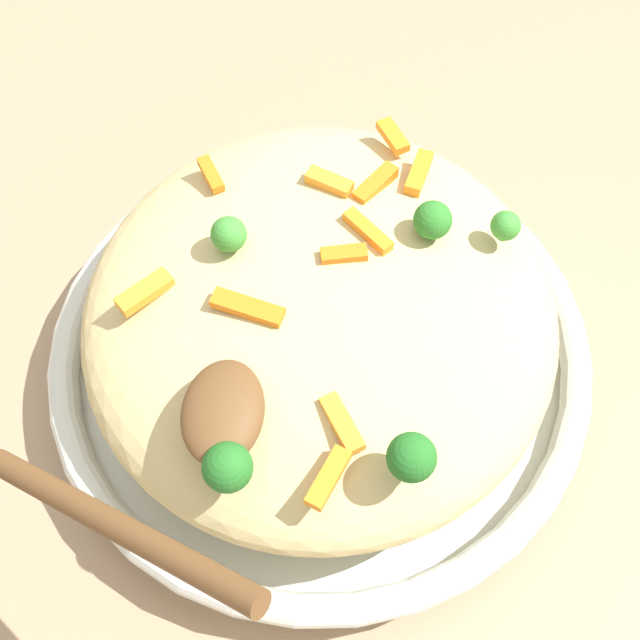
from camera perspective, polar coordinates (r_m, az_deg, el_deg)
ground_plane at (r=0.57m, az=-0.00°, el=-3.50°), size 2.40×2.40×0.00m
serving_bowl at (r=0.55m, az=-0.00°, el=-2.42°), size 0.33×0.33×0.04m
pasta_mound at (r=0.50m, az=-0.00°, el=0.32°), size 0.28×0.27×0.08m
carrot_piece_0 at (r=0.54m, az=4.71°, el=11.70°), size 0.03×0.02×0.01m
carrot_piece_1 at (r=0.51m, az=0.33°, el=8.86°), size 0.02×0.03×0.01m
carrot_piece_2 at (r=0.48m, az=1.54°, el=4.20°), size 0.01×0.03×0.01m
carrot_piece_3 at (r=0.46m, az=-4.67°, el=0.80°), size 0.02×0.04×0.01m
carrot_piece_4 at (r=0.49m, az=3.09°, el=5.67°), size 0.03×0.03×0.01m
carrot_piece_5 at (r=0.52m, az=6.37°, el=9.38°), size 0.03×0.02×0.01m
carrot_piece_6 at (r=0.48m, az=-11.20°, el=1.79°), size 0.03×0.03×0.01m
carrot_piece_7 at (r=0.51m, az=3.57°, el=8.68°), size 0.03×0.03×0.01m
carrot_piece_8 at (r=0.52m, az=-7.03°, el=9.27°), size 0.03×0.02×0.01m
carrot_piece_9 at (r=0.43m, az=1.41°, el=-6.67°), size 0.03×0.02×0.01m
carrot_piece_10 at (r=0.42m, az=0.53°, el=-10.10°), size 0.03×0.02×0.01m
broccoli_floret_0 at (r=0.50m, az=11.83°, el=5.94°), size 0.02×0.02×0.02m
broccoli_floret_1 at (r=0.48m, az=-5.88°, el=5.48°), size 0.02×0.02×0.02m
broccoli_floret_2 at (r=0.49m, az=7.25°, el=6.37°), size 0.02×0.02×0.02m
broccoli_floret_3 at (r=0.41m, az=-5.97°, el=-9.41°), size 0.02×0.02×0.03m
broccoli_floret_4 at (r=0.41m, az=5.90°, el=-8.80°), size 0.02×0.02×0.03m
serving_spoon at (r=0.41m, az=-8.56°, el=-8.21°), size 0.13×0.14×0.07m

